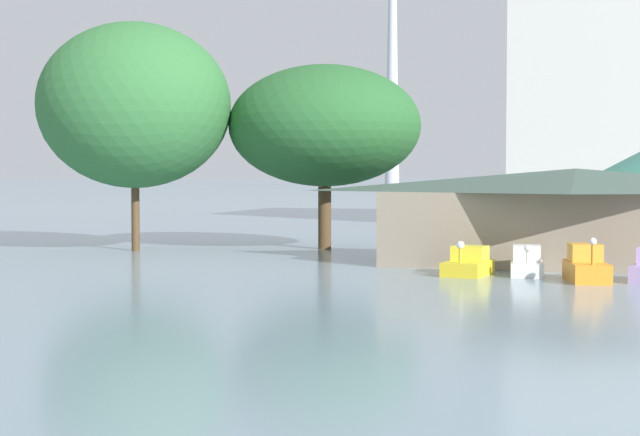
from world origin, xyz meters
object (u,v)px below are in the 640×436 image
(pedal_boat_yellow, at_px, (468,264))
(shoreline_tree_tall_left, at_px, (135,106))
(boathouse, at_px, (575,215))
(shoreline_tree_mid, at_px, (325,126))
(pedal_boat_orange, at_px, (586,266))
(pedal_boat_white, at_px, (527,264))

(pedal_boat_yellow, xyz_separation_m, shoreline_tree_tall_left, (-19.28, 7.69, 7.45))
(boathouse, height_order, shoreline_tree_mid, shoreline_tree_mid)
(pedal_boat_orange, xyz_separation_m, boathouse, (-0.68, 6.85, 1.75))
(pedal_boat_white, bearing_deg, shoreline_tree_mid, -139.35)
(pedal_boat_white, height_order, shoreline_tree_tall_left, shoreline_tree_tall_left)
(shoreline_tree_tall_left, bearing_deg, pedal_boat_yellow, -21.75)
(shoreline_tree_tall_left, height_order, shoreline_tree_mid, shoreline_tree_tall_left)
(shoreline_tree_mid, bearing_deg, pedal_boat_yellow, -50.73)
(pedal_boat_white, distance_m, shoreline_tree_mid, 17.75)
(pedal_boat_white, relative_size, pedal_boat_orange, 0.84)
(shoreline_tree_mid, bearing_deg, shoreline_tree_tall_left, -156.20)
(pedal_boat_white, xyz_separation_m, boathouse, (1.75, 5.23, 1.84))
(pedal_boat_white, relative_size, boathouse, 0.15)
(shoreline_tree_tall_left, distance_m, shoreline_tree_mid, 10.49)
(pedal_boat_yellow, distance_m, shoreline_tree_mid, 16.66)
(boathouse, bearing_deg, shoreline_tree_tall_left, 175.39)
(pedal_boat_white, height_order, boathouse, boathouse)
(pedal_boat_yellow, xyz_separation_m, pedal_boat_white, (2.34, 0.58, 0.01))
(pedal_boat_orange, bearing_deg, shoreline_tree_mid, -143.90)
(pedal_boat_white, bearing_deg, pedal_boat_orange, 50.15)
(boathouse, bearing_deg, shoreline_tree_mid, 156.21)
(pedal_boat_white, distance_m, shoreline_tree_tall_left, 23.95)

